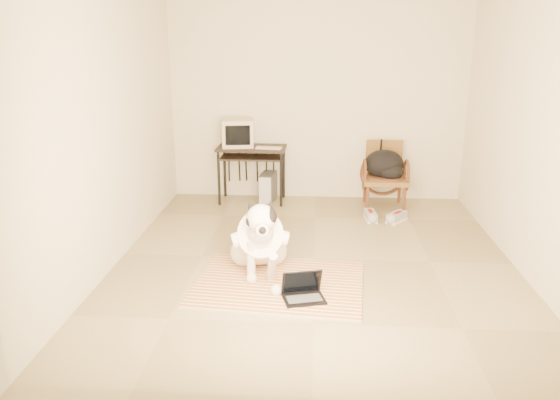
# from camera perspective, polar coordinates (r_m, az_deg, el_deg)

# --- Properties ---
(floor) EXTENTS (4.50, 4.50, 0.00)m
(floor) POSITION_cam_1_polar(r_m,az_deg,el_deg) (5.67, 3.61, -6.14)
(floor) COLOR #8F8057
(floor) RESTS_ON ground
(wall_back) EXTENTS (4.50, 0.00, 4.50)m
(wall_back) POSITION_cam_1_polar(r_m,az_deg,el_deg) (7.52, 3.91, 10.30)
(wall_back) COLOR beige
(wall_back) RESTS_ON floor
(wall_front) EXTENTS (4.50, 0.00, 4.50)m
(wall_front) POSITION_cam_1_polar(r_m,az_deg,el_deg) (3.09, 3.83, 0.46)
(wall_front) COLOR beige
(wall_front) RESTS_ON floor
(wall_left) EXTENTS (0.00, 4.50, 4.50)m
(wall_left) POSITION_cam_1_polar(r_m,az_deg,el_deg) (5.65, -17.02, 7.35)
(wall_left) COLOR beige
(wall_left) RESTS_ON floor
(wall_right) EXTENTS (0.00, 4.50, 4.50)m
(wall_right) POSITION_cam_1_polar(r_m,az_deg,el_deg) (5.66, 24.73, 6.55)
(wall_right) COLOR beige
(wall_right) RESTS_ON floor
(rug) EXTENTS (1.63, 1.31, 0.02)m
(rug) POSITION_cam_1_polar(r_m,az_deg,el_deg) (5.10, -0.12, -8.75)
(rug) COLOR #D85618
(rug) RESTS_ON floor
(dog) EXTENTS (0.56, 1.13, 0.85)m
(dog) POSITION_cam_1_polar(r_m,az_deg,el_deg) (5.22, -2.13, -4.22)
(dog) COLOR silver
(dog) RESTS_ON rug
(laptop) EXTENTS (0.40, 0.34, 0.25)m
(laptop) POSITION_cam_1_polar(r_m,az_deg,el_deg) (4.81, 2.42, -9.57)
(laptop) COLOR black
(laptop) RESTS_ON rug
(computer_desk) EXTENTS (0.93, 0.53, 0.76)m
(computer_desk) POSITION_cam_1_polar(r_m,az_deg,el_deg) (7.39, -2.99, 4.73)
(computer_desk) COLOR black
(computer_desk) RESTS_ON floor
(crt_monitor) EXTENTS (0.46, 0.45, 0.37)m
(crt_monitor) POSITION_cam_1_polar(r_m,az_deg,el_deg) (7.40, -4.46, 7.02)
(crt_monitor) COLOR #BDB094
(crt_monitor) RESTS_ON computer_desk
(desk_keyboard) EXTENTS (0.35, 0.17, 0.02)m
(desk_keyboard) POSITION_cam_1_polar(r_m,az_deg,el_deg) (7.24, -1.18, 5.46)
(desk_keyboard) COLOR #BDB094
(desk_keyboard) RESTS_ON computer_desk
(pc_tower) EXTENTS (0.22, 0.43, 0.39)m
(pc_tower) POSITION_cam_1_polar(r_m,az_deg,el_deg) (7.53, -1.26, 1.36)
(pc_tower) COLOR #48484A
(pc_tower) RESTS_ON floor
(rattan_chair) EXTENTS (0.57, 0.55, 0.86)m
(rattan_chair) POSITION_cam_1_polar(r_m,az_deg,el_deg) (7.36, 10.87, 2.60)
(rattan_chair) COLOR brown
(rattan_chair) RESTS_ON floor
(backpack) EXTENTS (0.51, 0.45, 0.38)m
(backpack) POSITION_cam_1_polar(r_m,az_deg,el_deg) (7.29, 10.94, 3.56)
(backpack) COLOR black
(backpack) RESTS_ON rattan_chair
(sneaker_left) EXTENTS (0.16, 0.32, 0.11)m
(sneaker_left) POSITION_cam_1_polar(r_m,az_deg,el_deg) (6.88, 9.43, -1.65)
(sneaker_left) COLOR silver
(sneaker_left) RESTS_ON floor
(sneaker_right) EXTENTS (0.30, 0.33, 0.11)m
(sneaker_right) POSITION_cam_1_polar(r_m,az_deg,el_deg) (6.89, 12.10, -1.79)
(sneaker_right) COLOR silver
(sneaker_right) RESTS_ON floor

